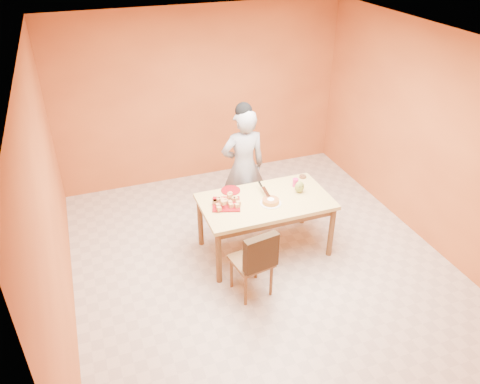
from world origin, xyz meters
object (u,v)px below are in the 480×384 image
object	(u,v)px
sponge_cake	(271,201)
red_dinner_plate	(231,190)
dining_chair	(252,260)
egg_ornament	(299,187)
person	(243,167)
checker_tin	(303,177)
magenta_glass	(295,183)
pastry_platter	(226,204)
dining_table	(265,206)

from	to	relation	value
sponge_cake	red_dinner_plate	bearing A→B (deg)	128.67
dining_chair	sponge_cake	bearing A→B (deg)	42.72
dining_chair	egg_ornament	world-z (taller)	egg_ornament
person	checker_tin	bearing A→B (deg)	150.50
egg_ornament	checker_tin	xyz separation A→B (m)	(0.21, 0.33, -0.06)
sponge_cake	egg_ornament	distance (m)	0.46
dining_chair	magenta_glass	xyz separation A→B (m)	(0.93, 0.87, 0.34)
pastry_platter	sponge_cake	world-z (taller)	sponge_cake
dining_table	magenta_glass	world-z (taller)	magenta_glass
person	egg_ornament	xyz separation A→B (m)	(0.47, -0.75, 0.00)
dining_table	person	distance (m)	0.79
pastry_platter	sponge_cake	size ratio (longest dim) A/B	1.61
dining_table	sponge_cake	bearing A→B (deg)	-75.51
egg_ornament	magenta_glass	size ratio (longest dim) A/B	1.47
pastry_platter	checker_tin	world-z (taller)	checker_tin
person	sponge_cake	world-z (taller)	person
dining_table	egg_ornament	world-z (taller)	egg_ornament
dining_table	sponge_cake	xyz separation A→B (m)	(0.03, -0.10, 0.13)
pastry_platter	checker_tin	size ratio (longest dim) A/B	3.60
dining_table	magenta_glass	distance (m)	0.54
person	dining_table	bearing A→B (deg)	92.44
pastry_platter	red_dinner_plate	size ratio (longest dim) A/B	1.35
dining_chair	pastry_platter	distance (m)	0.81
pastry_platter	red_dinner_plate	distance (m)	0.33
egg_ornament	magenta_glass	bearing A→B (deg)	105.38
magenta_glass	pastry_platter	bearing A→B (deg)	-172.98
dining_table	pastry_platter	size ratio (longest dim) A/B	4.86
person	checker_tin	size ratio (longest dim) A/B	18.25
dining_table	red_dinner_plate	size ratio (longest dim) A/B	6.58
dining_chair	checker_tin	xyz separation A→B (m)	(1.12, 1.04, 0.31)
dining_chair	egg_ornament	xyz separation A→B (m)	(0.91, 0.71, 0.37)
pastry_platter	egg_ornament	xyz separation A→B (m)	(0.96, -0.04, 0.07)
dining_chair	pastry_platter	size ratio (longest dim) A/B	2.74
sponge_cake	magenta_glass	size ratio (longest dim) A/B	1.94
egg_ornament	pastry_platter	bearing A→B (deg)	-158.61
person	sponge_cake	bearing A→B (deg)	94.05
pastry_platter	magenta_glass	world-z (taller)	magenta_glass
sponge_cake	magenta_glass	world-z (taller)	magenta_glass
person	checker_tin	world-z (taller)	person
sponge_cake	dining_table	bearing A→B (deg)	104.49
red_dinner_plate	egg_ornament	bearing A→B (deg)	-22.19
dining_table	person	xyz separation A→B (m)	(-0.01, 0.77, 0.17)
red_dinner_plate	checker_tin	bearing A→B (deg)	0.00
person	egg_ornament	distance (m)	0.88
sponge_cake	magenta_glass	bearing A→B (deg)	30.81
red_dinner_plate	magenta_glass	bearing A→B (deg)	-11.73
dining_table	dining_chair	distance (m)	0.84
dining_table	sponge_cake	distance (m)	0.16
egg_ornament	checker_tin	bearing A→B (deg)	80.32
red_dinner_plate	magenta_glass	world-z (taller)	magenta_glass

